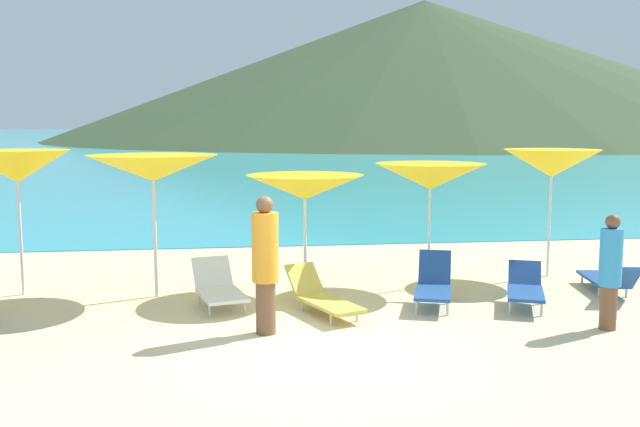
% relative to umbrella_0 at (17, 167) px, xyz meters
% --- Properties ---
extents(ground_plane, '(50.00, 100.00, 0.30)m').
position_rel_umbrella_0_xyz_m(ground_plane, '(4.61, 6.52, -2.31)').
color(ground_plane, beige).
extents(ocean_water, '(650.00, 440.00, 0.02)m').
position_rel_umbrella_0_xyz_m(ocean_water, '(4.61, 224.06, -2.15)').
color(ocean_water, '#2DADBC').
rests_on(ocean_water, ground_plane).
extents(headland_hill, '(135.54, 135.54, 25.67)m').
position_rel_umbrella_0_xyz_m(headland_hill, '(39.75, 116.58, 10.68)').
color(headland_hill, '#384C2D').
rests_on(headland_hill, ground_plane).
extents(umbrella_0, '(1.77, 1.77, 2.43)m').
position_rel_umbrella_0_xyz_m(umbrella_0, '(0.00, 0.00, 0.00)').
color(umbrella_0, silver).
rests_on(umbrella_0, ground_plane).
extents(umbrella_1, '(2.33, 2.33, 2.36)m').
position_rel_umbrella_0_xyz_m(umbrella_1, '(2.25, -0.43, -0.02)').
color(umbrella_1, silver).
rests_on(umbrella_1, ground_plane).
extents(umbrella_2, '(2.05, 2.05, 2.01)m').
position_rel_umbrella_0_xyz_m(umbrella_2, '(4.74, -0.44, -0.36)').
color(umbrella_2, silver).
rests_on(umbrella_2, ground_plane).
extents(umbrella_3, '(2.11, 2.11, 2.18)m').
position_rel_umbrella_0_xyz_m(umbrella_3, '(6.95, -0.30, -0.21)').
color(umbrella_3, silver).
rests_on(umbrella_3, ground_plane).
extents(umbrella_4, '(1.95, 1.95, 2.40)m').
position_rel_umbrella_0_xyz_m(umbrella_4, '(9.43, 0.23, -0.03)').
color(umbrella_4, silver).
rests_on(umbrella_4, ground_plane).
extents(lounge_chair_1, '(0.94, 1.48, 0.70)m').
position_rel_umbrella_0_xyz_m(lounge_chair_1, '(3.28, -1.24, -1.85)').
color(lounge_chair_1, white).
rests_on(lounge_chair_1, ground_plane).
extents(lounge_chair_2, '(0.99, 1.45, 0.63)m').
position_rel_umbrella_0_xyz_m(lounge_chair_2, '(8.06, -1.85, -1.85)').
color(lounge_chair_2, '#1E478C').
rests_on(lounge_chair_2, ground_plane).
extents(lounge_chair_3, '(1.10, 1.72, 0.64)m').
position_rel_umbrella_0_xyz_m(lounge_chair_3, '(4.85, -1.80, -1.90)').
color(lounge_chair_3, '#D8BF4C').
rests_on(lounge_chair_3, ground_plane).
extents(lounge_chair_4, '(0.92, 1.41, 0.80)m').
position_rel_umbrella_0_xyz_m(lounge_chair_4, '(6.65, -1.60, -1.81)').
color(lounge_chair_4, '#1E478C').
rests_on(lounge_chair_4, ground_plane).
extents(lounge_chair_5, '(0.82, 1.75, 0.62)m').
position_rel_umbrella_0_xyz_m(lounge_chair_5, '(9.82, -1.22, -1.90)').
color(lounge_chair_5, '#1E478C').
rests_on(lounge_chair_5, ground_plane).
extents(beachgoer_0, '(0.31, 0.31, 1.62)m').
position_rel_umbrella_0_xyz_m(beachgoer_0, '(8.71, -3.15, -1.30)').
color(beachgoer_0, brown).
rests_on(beachgoer_0, ground_plane).
extents(beachgoer_2, '(0.36, 0.36, 1.90)m').
position_rel_umbrella_0_xyz_m(beachgoer_2, '(3.94, -2.73, -1.15)').
color(beachgoer_2, brown).
rests_on(beachgoer_2, ground_plane).
extents(cruise_ship, '(45.24, 20.73, 20.04)m').
position_rel_umbrella_0_xyz_m(cruise_ship, '(43.53, 145.85, 5.42)').
color(cruise_ship, '#262D47').
rests_on(cruise_ship, ocean_water).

